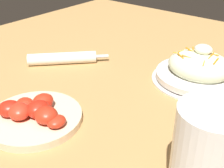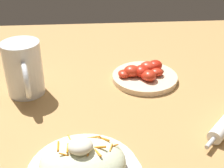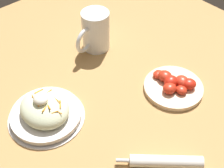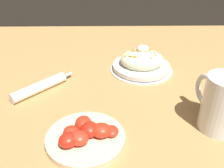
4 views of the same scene
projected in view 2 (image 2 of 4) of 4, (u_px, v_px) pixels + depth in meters
ground_plane at (116, 121)px, 0.73m from camera, size 1.43×1.43×0.00m
salad_plate at (83, 167)px, 0.56m from camera, size 0.23×0.23×0.10m
beer_mug at (24, 72)px, 0.81m from camera, size 0.10×0.16×0.15m
tomato_plate at (145, 75)px, 0.90m from camera, size 0.19×0.19×0.05m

